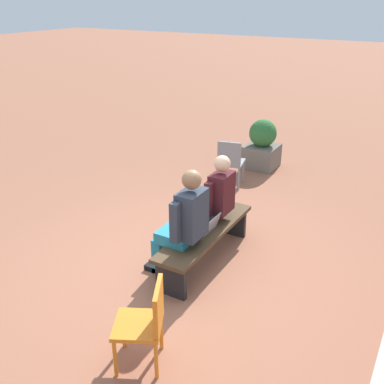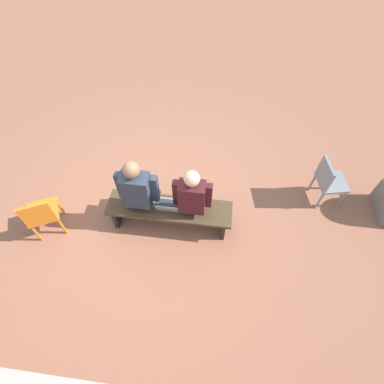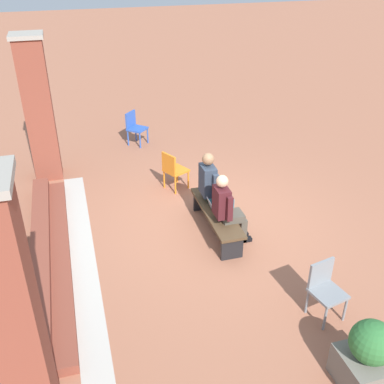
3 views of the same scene
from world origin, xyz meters
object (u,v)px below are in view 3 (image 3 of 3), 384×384
person_adult (213,185)px  plastic_chair_by_pillar (173,169)px  bench (216,215)px  plastic_chair_foreground (325,287)px  plastic_chair_near_bench_right (135,126)px  planter (368,357)px  person_student (227,207)px  laptop (216,208)px

person_adult → plastic_chair_by_pillar: bearing=17.5°
bench → plastic_chair_foreground: size_ratio=2.14×
plastic_chair_near_bench_right → planter: planter is taller
person_student → planter: person_student is taller
plastic_chair_near_bench_right → plastic_chair_foreground: size_ratio=1.00×
plastic_chair_by_pillar → planter: 5.32m
person_adult → plastic_chair_foreground: bearing=-165.5°
bench → person_student: bearing=-168.8°
planter → plastic_chair_near_bench_right: bearing=9.9°
person_student → person_adult: bearing=-0.3°
person_student → person_adult: (0.74, -0.00, 0.03)m
planter → plastic_chair_foreground: bearing=-5.7°
person_student → plastic_chair_near_bench_right: 4.76m
plastic_chair_near_bench_right → planter: 7.96m
laptop → plastic_chair_foreground: plastic_chair_foreground is taller
bench → person_student: person_student is taller
plastic_chair_near_bench_right → bench: bearing=-170.7°
bench → plastic_chair_by_pillar: bearing=11.4°
person_student → planter: size_ratio=1.40×
laptop → bench: bearing=-130.8°
plastic_chair_foreground → planter: bearing=174.3°
person_adult → plastic_chair_by_pillar: person_adult is taller
laptop → plastic_chair_by_pillar: (1.74, 0.34, -0.02)m
bench → plastic_chair_foreground: plastic_chair_foreground is taller
person_adult → plastic_chair_by_pillar: 1.43m
person_adult → plastic_chair_by_pillar: (1.34, 0.42, -0.25)m
person_adult → planter: person_adult is taller
person_student → laptop: size_ratio=4.11×
plastic_chair_near_bench_right → planter: size_ratio=0.89×
person_student → plastic_chair_foreground: bearing=-160.4°
bench → person_adult: (0.41, -0.07, 0.38)m
bench → plastic_chair_near_bench_right: plastic_chair_near_bench_right is taller
bench → planter: planter is taller
bench → laptop: size_ratio=5.63×
bench → plastic_chair_foreground: bearing=-161.5°
person_student → planter: bearing=-169.3°
person_student → plastic_chair_foreground: person_student is taller
bench → laptop: (0.01, 0.01, 0.15)m
bench → person_adult: bearing=-9.6°
bench → person_adult: 0.56m
bench → plastic_chair_foreground: 2.45m
laptop → plastic_chair_by_pillar: plastic_chair_by_pillar is taller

